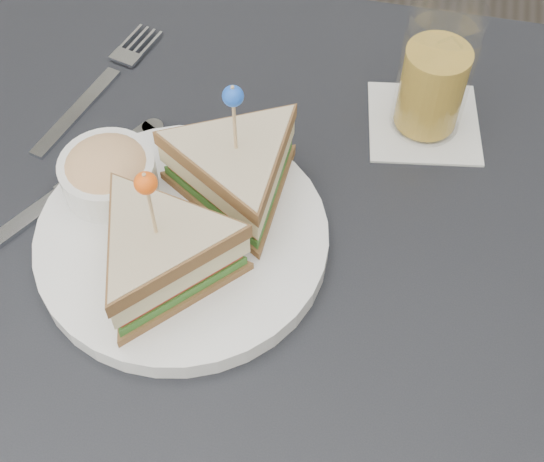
% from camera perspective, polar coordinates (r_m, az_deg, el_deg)
% --- Properties ---
extents(table, '(0.80, 0.80, 0.75)m').
position_cam_1_polar(table, '(0.74, -0.92, -6.14)').
color(table, black).
rests_on(table, ground).
extents(plate_meal, '(0.33, 0.33, 0.16)m').
position_cam_1_polar(plate_meal, '(0.67, -6.43, 1.29)').
color(plate_meal, white).
rests_on(plate_meal, table).
extents(cutlery_fork, '(0.08, 0.21, 0.01)m').
position_cam_1_polar(cutlery_fork, '(0.85, -12.58, 10.90)').
color(cutlery_fork, '#B9BDC4').
rests_on(cutlery_fork, table).
extents(cutlery_knife, '(0.13, 0.20, 0.01)m').
position_cam_1_polar(cutlery_knife, '(0.76, -15.08, 3.11)').
color(cutlery_knife, '#B6B9C1').
rests_on(cutlery_knife, table).
extents(drink_set, '(0.13, 0.13, 0.14)m').
position_cam_1_polar(drink_set, '(0.76, 12.11, 11.22)').
color(drink_set, silver).
rests_on(drink_set, table).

